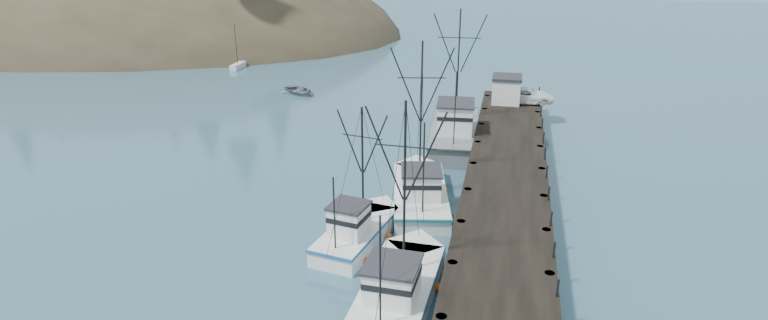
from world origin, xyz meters
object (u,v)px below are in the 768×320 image
pickup_truck (527,95)px  pier (507,169)px  work_vessel (455,131)px  trawler_mid (358,231)px  trawler_near (399,287)px  pier_shed (506,89)px  motorboat (300,94)px  trawler_far (420,191)px

pickup_truck → pier: bearing=171.8°
pier → work_vessel: (-5.01, 9.76, -0.46)m
pier → trawler_mid: trawler_mid is taller
trawler_near → pickup_truck: size_ratio=2.03×
pier_shed → trawler_near: bearing=-97.9°
trawler_mid → motorboat: 37.54m
trawler_far → pickup_truck: 23.03m
work_vessel → pier_shed: work_vessel is taller
work_vessel → pier_shed: size_ratio=4.70×
trawler_far → motorboat: size_ratio=2.46×
trawler_near → work_vessel: size_ratio=0.76×
trawler_mid → work_vessel: size_ratio=0.62×
pier → trawler_near: 17.19m
trawler_far → pier_shed: trawler_far is taller
pier → trawler_mid: (-9.16, -10.53, -0.87)m
work_vessel → motorboat: (-20.32, 13.58, -1.23)m
pier → trawler_near: (-5.35, -16.31, -0.87)m
pier → trawler_mid: bearing=-131.0°
trawler_mid → pickup_truck: (10.66, 28.53, 1.97)m
trawler_mid → work_vessel: (4.15, 20.29, 0.41)m
trawler_far → trawler_mid: bearing=-113.1°
work_vessel → trawler_far: bearing=-95.2°
work_vessel → pier_shed: 9.36m
trawler_far → work_vessel: 13.43m
pier → work_vessel: work_vessel is taller
pier → pickup_truck: (1.50, 18.00, 1.10)m
pier → trawler_near: trawler_near is taller
pier → trawler_far: bearing=-149.9°
pier → trawler_near: size_ratio=3.83×
trawler_far → pier_shed: 22.21m
pier → motorboat: (-25.33, 23.33, -1.69)m
motorboat → trawler_near: bearing=-115.7°
motorboat → pier: bearing=-95.1°
trawler_near → trawler_mid: trawler_near is taller
pier → work_vessel: size_ratio=2.93×
pier_shed → trawler_far: bearing=-104.7°
trawler_far → motorboat: trawler_far is taller
pier_shed → pickup_truck: bearing=7.4°
motorboat → trawler_far: bearing=-107.1°
work_vessel → pickup_truck: size_ratio=2.65×
trawler_near → trawler_far: (-0.87, 12.70, 0.00)m
pier → motorboat: bearing=137.3°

